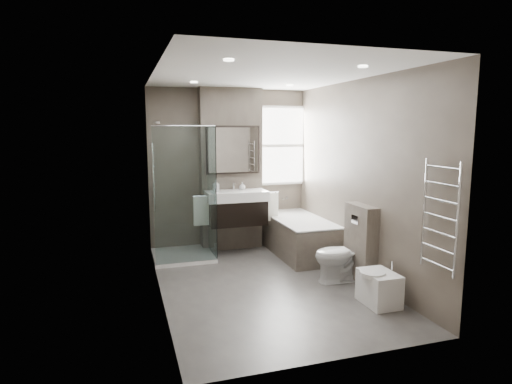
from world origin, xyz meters
name	(u,v)px	position (x,y,z in m)	size (l,w,h in m)	color
room	(266,183)	(0.00, 0.00, 1.30)	(2.70, 3.90, 2.70)	#4A4744
vanity_pier	(231,170)	(0.00, 1.77, 1.30)	(1.00, 0.25, 2.60)	#574E44
vanity	(236,207)	(0.00, 1.43, 0.74)	(0.95, 0.47, 0.66)	black
mirror_cabinet	(233,150)	(0.00, 1.61, 1.63)	(0.86, 0.08, 0.76)	black
towel_left	(201,211)	(-0.56, 1.40, 0.72)	(0.24, 0.06, 0.44)	white
towel_right	(271,207)	(0.56, 1.40, 0.72)	(0.24, 0.06, 0.44)	white
shower_enclosure	(190,227)	(-0.75, 1.35, 0.49)	(0.90, 0.90, 2.00)	white
bathtub	(299,234)	(0.92, 1.10, 0.32)	(0.75, 1.60, 0.57)	#574E44
window	(281,146)	(0.90, 1.88, 1.68)	(0.98, 0.06, 1.33)	white
toilet	(341,255)	(0.97, -0.19, 0.35)	(0.39, 0.69, 0.71)	white
cistern_box	(361,243)	(1.21, -0.25, 0.50)	(0.19, 0.55, 1.00)	#574E44
bidet	(379,287)	(1.01, -0.98, 0.20)	(0.40, 0.47, 0.49)	white
towel_radiator	(440,217)	(1.25, -1.60, 1.12)	(0.03, 0.49, 1.10)	silver
soap_bottle_a	(216,186)	(-0.31, 1.45, 1.09)	(0.08, 0.08, 0.18)	white
soap_bottle_b	(242,186)	(0.12, 1.52, 1.06)	(0.10, 0.10, 0.13)	white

